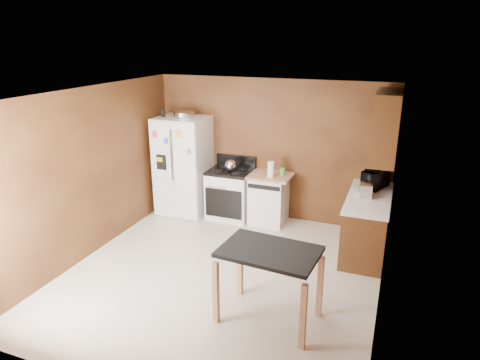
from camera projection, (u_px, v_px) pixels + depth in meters
The scene contains 18 objects.
floor at pixel (221, 274), 6.00m from camera, with size 4.50×4.50×0.00m, color beige.
ceiling at pixel (218, 94), 5.19m from camera, with size 4.50×4.50×0.00m, color white.
wall_back at pixel (270, 150), 7.58m from camera, with size 4.20×4.20×0.00m, color brown.
wall_front at pixel (114, 277), 3.60m from camera, with size 4.20×4.20×0.00m, color brown.
wall_left at pixel (89, 173), 6.30m from camera, with size 4.50×4.50×0.00m, color brown.
wall_right at pixel (388, 213), 4.89m from camera, with size 4.50×4.50×0.00m, color brown.
roasting_pan at pixel (184, 114), 7.61m from camera, with size 0.38×0.38×0.10m, color silver.
pen_cup at pixel (163, 113), 7.63m from camera, with size 0.08×0.08×0.12m, color black.
kettle at pixel (231, 166), 7.52m from camera, with size 0.21×0.21×0.21m, color silver.
paper_towel at pixel (271, 169), 7.24m from camera, with size 0.12×0.12×0.27m, color white.
green_canister at pixel (282, 172), 7.38m from camera, with size 0.10×0.10×0.11m, color #50B545.
toaster at pixel (366, 190), 6.36m from camera, with size 0.17×0.28×0.21m, color silver.
microwave at pixel (375, 179), 6.72m from camera, with size 0.49×0.33×0.27m, color black.
refrigerator at pixel (183, 166), 7.88m from camera, with size 0.90×0.80×1.80m.
gas_range at pixel (230, 193), 7.77m from camera, with size 0.76×0.68×1.10m.
dishwasher at pixel (269, 198), 7.55m from camera, with size 0.78×0.63×0.89m.
right_cabinets at pixel (372, 196), 6.39m from camera, with size 0.63×1.58×2.45m.
island at pixel (269, 262), 4.83m from camera, with size 1.16×0.82×0.91m.
Camera 1 is at (2.12, -4.81, 3.18)m, focal length 32.00 mm.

